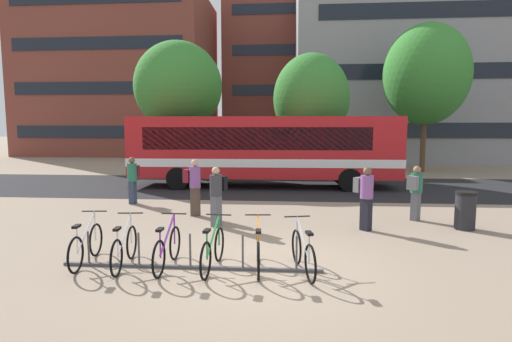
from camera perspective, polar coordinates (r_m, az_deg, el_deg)
ground at (r=8.06m, az=0.90°, el=-13.67°), size 200.00×200.00×0.00m
bus_lane_asphalt at (r=18.45m, az=3.12°, el=-2.26°), size 80.00×7.20×0.01m
city_bus at (r=18.30m, az=1.32°, el=3.25°), size 12.07×2.76×3.20m
bike_rack at (r=8.09m, az=-9.33°, el=-13.00°), size 5.14×0.09×0.70m
parked_bicycle_white_0 at (r=8.85m, az=-23.06°, el=-9.74°), size 0.52×1.72×0.99m
parked_bicycle_white_1 at (r=8.39m, az=-18.25°, el=-10.42°), size 0.52×1.72×0.99m
parked_bicycle_purple_2 at (r=8.12m, az=-12.54°, el=-10.82°), size 0.52×1.72×0.99m
parked_bicycle_green_3 at (r=7.89m, az=-6.17°, el=-11.22°), size 0.52×1.72×0.99m
parked_bicycle_orange_4 at (r=7.82m, az=0.31°, el=-11.33°), size 0.52×1.72×0.99m
parked_bicycle_silver_5 at (r=7.74m, az=6.72°, el=-11.57°), size 0.58×1.69×0.99m
commuter_grey_pack_0 at (r=11.01m, az=15.36°, el=-3.18°), size 0.58×0.59×1.70m
commuter_grey_pack_1 at (r=12.62m, az=21.83°, el=-2.44°), size 0.58×0.60×1.62m
commuter_black_pack_2 at (r=11.09m, az=-5.61°, el=-3.02°), size 0.52×0.61×1.66m
commuter_maroon_pack_3 at (r=14.98m, az=-17.18°, el=-0.83°), size 0.37×0.54×1.68m
commuter_maroon_pack_4 at (r=12.48m, az=-8.84°, el=-1.77°), size 0.56×0.38×1.76m
trash_bin at (r=12.18m, az=27.69°, el=-4.99°), size 0.55×0.55×1.03m
street_tree_0 at (r=26.71m, az=23.11°, el=12.54°), size 5.05×5.05×8.91m
street_tree_1 at (r=22.01m, az=7.88°, el=10.17°), size 4.07×4.07×6.66m
street_tree_2 at (r=22.55m, az=-11.03°, el=11.74°), size 4.73×4.73×7.36m
building_left_wing at (r=43.66m, az=-18.50°, el=12.49°), size 17.49×11.02×15.38m
building_right_wing at (r=39.17m, az=24.28°, el=17.04°), size 23.73×13.51×20.80m
building_centre_block at (r=49.08m, az=7.74°, el=12.74°), size 19.35×11.66×16.57m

